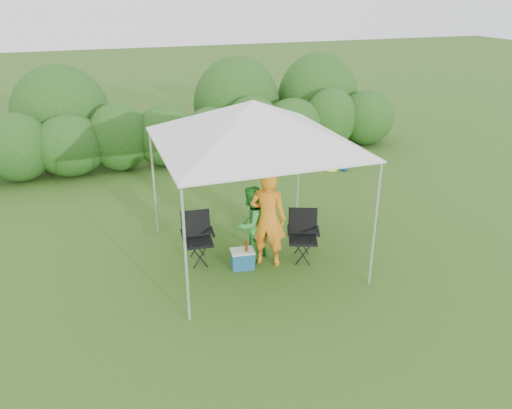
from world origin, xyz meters
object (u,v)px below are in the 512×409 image
object	(u,v)px
cooler	(242,259)
canopy	(253,123)
chair_right	(303,232)
man	(268,219)
chair_left	(197,234)
woman	(251,224)

from	to	relation	value
cooler	canopy	bearing A→B (deg)	53.73
chair_right	man	bearing A→B (deg)	-159.05
cooler	chair_right	bearing A→B (deg)	7.22
man	canopy	bearing A→B (deg)	-34.52
chair_left	cooler	xyz separation A→B (m)	(0.67, -0.52, -0.34)
chair_left	woman	bearing A→B (deg)	-11.07
man	chair_right	bearing A→B (deg)	-149.19
canopy	cooler	distance (m)	2.34
cooler	chair_left	bearing A→B (deg)	148.55
chair_left	cooler	bearing A→B (deg)	-32.64
canopy	chair_right	xyz separation A→B (m)	(0.81, -0.33, -1.95)
canopy	woman	bearing A→B (deg)	-130.38
chair_left	cooler	world-z (taller)	chair_left
chair_right	woman	distance (m)	0.94
man	woman	world-z (taller)	man
canopy	woman	size ratio (longest dim) A/B	2.25
woman	man	bearing A→B (deg)	101.84
chair_left	cooler	distance (m)	0.91
chair_left	cooler	size ratio (longest dim) A/B	2.08
canopy	man	bearing A→B (deg)	-65.74
chair_right	cooler	xyz separation A→B (m)	(-1.13, -0.01, -0.34)
canopy	cooler	bearing A→B (deg)	-132.99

